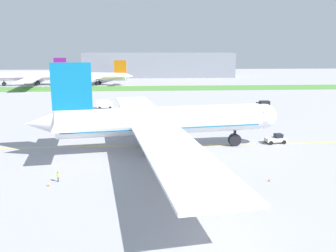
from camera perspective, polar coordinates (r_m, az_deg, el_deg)
ground_plane at (r=77.49m, az=-2.35°, el=-3.49°), size 600.00×600.00×0.00m
apron_taxi_line at (r=79.10m, az=-2.39°, el=-3.15°), size 280.00×0.36×0.01m
grass_median_strip at (r=194.02m, az=-3.33°, el=6.07°), size 320.00×24.00×0.10m
airliner_foreground at (r=73.99m, az=-1.43°, el=0.76°), size 52.65×83.26×18.49m
pushback_tug at (r=84.39m, az=16.93°, el=-2.00°), size 6.47×3.02×2.19m
ground_crew_wingwalker_port at (r=60.59m, az=-17.26°, el=-7.62°), size 0.29×0.58×1.65m
traffic_cone_near_nose at (r=59.40m, az=-18.66°, el=-8.86°), size 0.36×0.36×0.58m
traffic_cone_port_wing at (r=60.56m, az=15.95°, el=-8.27°), size 0.36×0.36×0.58m
service_truck_baggage_loader at (r=133.20m, az=15.02°, el=3.41°), size 4.56×2.65×2.62m
service_truck_fuel_bowser at (r=114.69m, az=5.37°, el=2.50°), size 5.82×3.72×3.09m
service_truck_catering_van at (r=129.54m, az=-10.15°, el=3.50°), size 5.52×2.40×3.10m
parked_airliner_far_left at (r=222.52m, az=-20.91°, el=7.47°), size 48.07×76.65×15.85m
parked_airliner_far_centre at (r=215.58m, az=-11.82°, el=7.76°), size 47.97×78.19×14.54m
terminal_building at (r=269.02m, az=-1.43°, el=9.74°), size 111.02×20.00×18.00m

